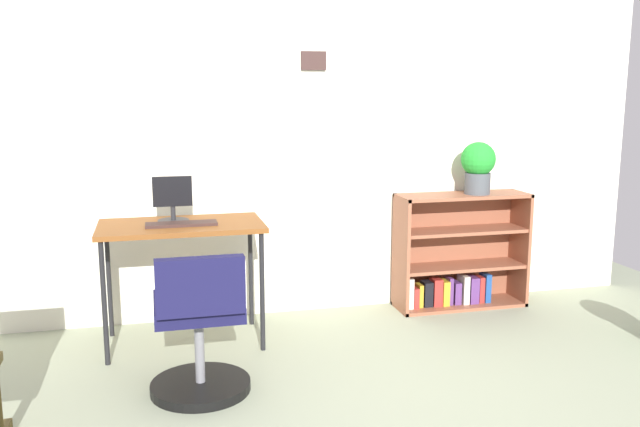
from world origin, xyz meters
The scene contains 7 objects.
wall_back centered at (0.00, 2.15, 1.28)m, with size 5.20×0.12×2.56m.
desk centered at (-0.80, 1.67, 0.69)m, with size 0.98×0.55×0.76m.
monitor centered at (-0.84, 1.73, 0.89)m, with size 0.24×0.19×0.28m.
keyboard centered at (-0.80, 1.60, 0.77)m, with size 0.42×0.13×0.02m, color #35221E.
office_chair centered at (-0.75, 0.90, 0.34)m, with size 0.52×0.55×0.78m.
bookshelf_low centered at (1.16, 1.96, 0.36)m, with size 0.95×0.30×0.83m.
potted_plant_on_shelf centered at (1.28, 1.90, 1.03)m, with size 0.24×0.24×0.37m.
Camera 1 is at (-0.95, -2.37, 1.55)m, focal length 37.54 mm.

